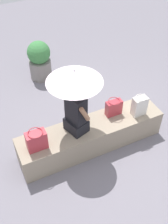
{
  "coord_description": "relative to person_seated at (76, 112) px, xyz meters",
  "views": [
    {
      "loc": [
        1.48,
        2.8,
        3.77
      ],
      "look_at": [
        0.13,
        -0.02,
        0.84
      ],
      "focal_mm": 44.01,
      "sensor_mm": 36.0,
      "label": 1
    }
  ],
  "objects": [
    {
      "name": "planter_near",
      "position": [
        -0.15,
        -2.31,
        -0.42
      ],
      "size": [
        0.51,
        0.51,
        0.9
      ],
      "color": "gray",
      "rests_on": "ground"
    },
    {
      "name": "handbag_black",
      "position": [
        -1.12,
        0.12,
        -0.21
      ],
      "size": [
        0.24,
        0.18,
        0.37
      ],
      "color": "silver",
      "rests_on": "stone_bench"
    },
    {
      "name": "parasol",
      "position": [
        -0.0,
        -0.02,
        0.66
      ],
      "size": [
        0.82,
        0.82,
        1.17
      ],
      "color": "#B7B7BC",
      "rests_on": "stone_bench"
    },
    {
      "name": "shoulder_bag_spare",
      "position": [
        -0.73,
        -0.06,
        -0.24
      ],
      "size": [
        0.28,
        0.21,
        0.3
      ],
      "color": "#B2333D",
      "rests_on": "stone_bench"
    },
    {
      "name": "tote_bag_canvas",
      "position": [
        0.69,
        0.09,
        -0.22
      ],
      "size": [
        0.31,
        0.23,
        0.34
      ],
      "color": "#B2333D",
      "rests_on": "stone_bench"
    },
    {
      "name": "person_seated",
      "position": [
        0.0,
        0.0,
        0.0
      ],
      "size": [
        0.37,
        0.51,
        0.9
      ],
      "color": "black",
      "rests_on": "stone_bench"
    },
    {
      "name": "stone_bench",
      "position": [
        -0.26,
        0.03,
        -0.63
      ],
      "size": [
        2.53,
        0.57,
        0.49
      ],
      "primitive_type": "cube",
      "color": "gray",
      "rests_on": "ground"
    },
    {
      "name": "ground_plane",
      "position": [
        -0.26,
        0.03,
        -0.88
      ],
      "size": [
        14.0,
        14.0,
        0.0
      ],
      "primitive_type": "plane",
      "color": "slate"
    }
  ]
}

